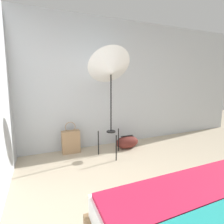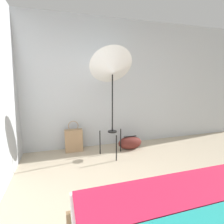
# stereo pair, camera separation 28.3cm
# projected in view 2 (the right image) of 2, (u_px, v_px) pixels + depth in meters

# --- Properties ---
(wall_back) EXTENTS (8.00, 0.05, 2.60)m
(wall_back) POSITION_uv_depth(u_px,v_px,m) (94.00, 84.00, 3.55)
(wall_back) COLOR #B7BCC1
(wall_back) RESTS_ON ground_plane
(photo_umbrella) EXTENTS (0.77, 0.66, 1.94)m
(photo_umbrella) POSITION_uv_depth(u_px,v_px,m) (112.00, 70.00, 3.00)
(photo_umbrella) COLOR black
(photo_umbrella) RESTS_ON ground_plane
(tote_bag) EXTENTS (0.34, 0.14, 0.62)m
(tote_bag) POSITION_uv_depth(u_px,v_px,m) (74.00, 140.00, 3.42)
(tote_bag) COLOR #9E7A56
(tote_bag) RESTS_ON ground_plane
(duffel_bag) EXTENTS (0.50, 0.26, 0.27)m
(duffel_bag) POSITION_uv_depth(u_px,v_px,m) (130.00, 143.00, 3.56)
(duffel_bag) COLOR #5B231E
(duffel_bag) RESTS_ON ground_plane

